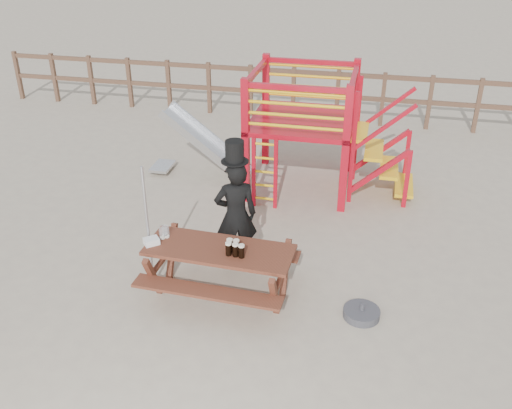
% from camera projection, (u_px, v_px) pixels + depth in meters
% --- Properties ---
extents(ground, '(60.00, 60.00, 0.00)m').
position_uv_depth(ground, '(240.00, 306.00, 7.13)').
color(ground, tan).
rests_on(ground, ground).
extents(back_fence, '(15.09, 0.09, 1.20)m').
position_uv_depth(back_fence, '(315.00, 89.00, 12.80)').
color(back_fence, brown).
rests_on(back_fence, ground).
extents(playground_fort, '(4.71, 1.84, 2.10)m').
position_uv_depth(playground_fort, '(298.00, 128.00, 9.68)').
color(playground_fort, '#B60C1C').
rests_on(playground_fort, ground).
extents(picnic_table, '(1.88, 1.34, 0.71)m').
position_uv_depth(picnic_table, '(220.00, 266.00, 7.13)').
color(picnic_table, brown).
rests_on(picnic_table, ground).
extents(man_with_hat, '(0.67, 0.57, 1.85)m').
position_uv_depth(man_with_hat, '(236.00, 213.00, 7.56)').
color(man_with_hat, black).
rests_on(man_with_hat, ground).
extents(metal_pole, '(0.04, 0.04, 1.71)m').
position_uv_depth(metal_pole, '(148.00, 229.00, 7.13)').
color(metal_pole, '#B2B2B7').
rests_on(metal_pole, ground).
extents(parasol_base, '(0.45, 0.45, 0.19)m').
position_uv_depth(parasol_base, '(361.00, 313.00, 6.93)').
color(parasol_base, '#3C3C42').
rests_on(parasol_base, ground).
extents(paper_bag, '(0.23, 0.22, 0.08)m').
position_uv_depth(paper_bag, '(151.00, 241.00, 7.08)').
color(paper_bag, white).
rests_on(paper_bag, picnic_table).
extents(stout_pints, '(0.25, 0.17, 0.17)m').
position_uv_depth(stout_pints, '(234.00, 248.00, 6.85)').
color(stout_pints, black).
rests_on(stout_pints, picnic_table).
extents(empty_glasses, '(0.12, 0.14, 0.15)m').
position_uv_depth(empty_glasses, '(164.00, 232.00, 7.21)').
color(empty_glasses, silver).
rests_on(empty_glasses, picnic_table).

